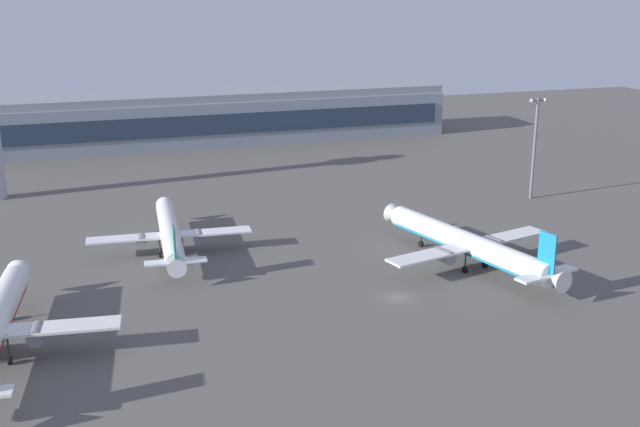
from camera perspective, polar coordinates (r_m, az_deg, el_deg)
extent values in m
plane|color=#56544F|center=(131.44, 5.75, -6.11)|extent=(416.00, 416.00, 0.00)
cube|color=gray|center=(255.07, -7.52, 6.76)|extent=(149.12, 22.00, 14.00)
cube|color=#263347|center=(244.10, -7.04, 6.49)|extent=(143.15, 0.40, 6.16)
cube|color=gray|center=(253.78, -7.59, 8.58)|extent=(149.12, 19.80, 2.40)
cone|color=silver|center=(137.73, -21.21, -4.13)|extent=(4.21, 3.05, 3.94)
cylinder|color=slate|center=(116.94, -19.95, -8.25)|extent=(2.83, 4.18, 2.40)
cylinder|color=#333338|center=(130.74, -21.70, -6.22)|extent=(0.31, 0.31, 3.88)
cylinder|color=black|center=(131.47, -21.61, -7.00)|extent=(0.57, 1.24, 1.20)
cylinder|color=#333338|center=(116.52, -21.79, -9.07)|extent=(0.31, 0.31, 3.88)
cylinder|color=black|center=(117.34, -21.68, -9.93)|extent=(0.57, 1.24, 1.20)
cylinder|color=silver|center=(145.53, 10.58, -2.11)|extent=(13.94, 39.52, 4.19)
cone|color=silver|center=(160.87, 5.50, -0.05)|extent=(4.52, 3.56, 3.98)
cone|color=silver|center=(131.70, 16.88, -4.62)|extent=(4.42, 3.93, 3.77)
cube|color=silver|center=(144.85, 10.87, -2.31)|extent=(35.30, 13.06, 0.39)
cube|color=silver|center=(132.89, 16.21, -4.27)|extent=(12.42, 5.58, 0.39)
cube|color=#1984B2|center=(131.95, 16.22, -2.86)|extent=(1.20, 3.50, 7.17)
cylinder|color=slate|center=(141.21, 9.04, -3.05)|extent=(3.34, 4.45, 2.43)
cylinder|color=slate|center=(149.13, 12.57, -2.17)|extent=(3.34, 4.45, 2.43)
cube|color=#1984B2|center=(145.91, 10.56, -2.54)|extent=(12.74, 36.34, 0.40)
cylinder|color=#333338|center=(155.17, 7.39, -1.52)|extent=(0.31, 0.31, 3.92)
cylinder|color=black|center=(155.79, 7.36, -2.20)|extent=(0.73, 1.29, 1.21)
cylinder|color=#333338|center=(142.71, 10.57, -3.33)|extent=(0.31, 0.31, 3.92)
cylinder|color=black|center=(143.39, 10.52, -4.06)|extent=(0.73, 1.29, 1.21)
cylinder|color=#333338|center=(145.90, 11.98, -2.96)|extent=(0.31, 0.31, 3.92)
cylinder|color=black|center=(146.56, 11.93, -3.68)|extent=(0.73, 1.29, 1.21)
cylinder|color=white|center=(153.17, -10.90, -1.38)|extent=(6.08, 35.14, 3.69)
cone|color=white|center=(171.00, -11.27, 0.53)|extent=(3.66, 2.57, 3.51)
cone|color=white|center=(135.38, -10.43, -3.80)|extent=(3.50, 2.94, 3.32)
cube|color=white|center=(152.31, -10.87, -1.56)|extent=(31.28, 6.01, 0.34)
cube|color=white|center=(137.05, -10.48, -3.46)|extent=(10.82, 3.06, 0.34)
cube|color=#146B4C|center=(136.34, -10.56, -2.25)|extent=(0.50, 3.12, 6.31)
cylinder|color=slate|center=(152.40, -12.86, -1.94)|extent=(2.37, 3.64, 2.14)
cylinder|color=slate|center=(152.83, -8.86, -1.66)|extent=(2.37, 3.64, 2.14)
cube|color=#146B4C|center=(153.49, -10.88, -1.74)|extent=(5.52, 32.32, 0.35)
cylinder|color=#333338|center=(164.35, -11.10, -0.76)|extent=(0.27, 0.27, 3.45)
cylinder|color=black|center=(164.87, -11.06, -1.33)|extent=(0.46, 1.09, 1.07)
cylinder|color=#333338|center=(151.34, -11.62, -2.33)|extent=(0.27, 0.27, 3.45)
cylinder|color=black|center=(151.91, -11.58, -2.95)|extent=(0.46, 1.09, 1.07)
cylinder|color=#333338|center=(151.51, -10.00, -2.22)|extent=(0.27, 0.27, 3.45)
cylinder|color=black|center=(152.08, -9.97, -2.83)|extent=(0.46, 1.09, 1.07)
cylinder|color=slate|center=(192.40, 15.36, 4.56)|extent=(0.70, 0.70, 24.23)
cube|color=slate|center=(190.40, 15.63, 7.95)|extent=(4.80, 0.40, 0.40)
sphere|color=#F9EAB2|center=(189.42, 15.17, 7.94)|extent=(0.90, 0.90, 0.90)
sphere|color=#F9EAB2|center=(191.38, 16.08, 7.95)|extent=(0.90, 0.90, 0.90)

